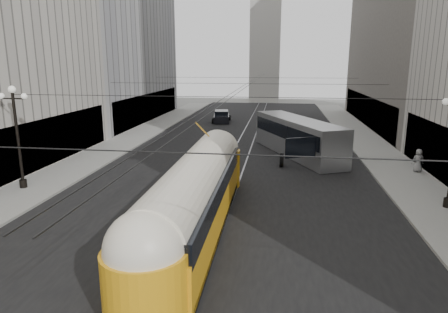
% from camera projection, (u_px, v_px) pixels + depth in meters
% --- Properties ---
extents(road, '(20.00, 85.00, 0.02)m').
position_uv_depth(road, '(243.00, 148.00, 37.58)').
color(road, black).
rests_on(road, ground).
extents(sidewalk_left, '(4.00, 72.00, 0.15)m').
position_uv_depth(sidewalk_left, '(134.00, 137.00, 42.55)').
color(sidewalk_left, gray).
rests_on(sidewalk_left, ground).
extents(sidewalk_right, '(4.00, 72.00, 0.15)m').
position_uv_depth(sidewalk_right, '(367.00, 143.00, 39.31)').
color(sidewalk_right, gray).
rests_on(sidewalk_right, ground).
extents(rail_left, '(0.12, 85.00, 0.04)m').
position_uv_depth(rail_left, '(235.00, 148.00, 37.68)').
color(rail_left, gray).
rests_on(rail_left, ground).
extents(rail_right, '(0.12, 85.00, 0.04)m').
position_uv_depth(rail_right, '(251.00, 148.00, 37.48)').
color(rail_right, gray).
rests_on(rail_right, ground).
extents(building_left_far, '(12.60, 28.60, 28.60)m').
position_uv_depth(building_left_far, '(102.00, 11.00, 51.90)').
color(building_left_far, '#999999').
rests_on(building_left_far, ground).
extents(distant_tower, '(6.00, 6.00, 31.36)m').
position_uv_depth(distant_tower, '(266.00, 26.00, 79.88)').
color(distant_tower, '#B2AFA8').
rests_on(distant_tower, ground).
extents(lamppost_left_mid, '(1.86, 0.44, 6.37)m').
position_uv_depth(lamppost_left_mid, '(17.00, 131.00, 24.44)').
color(lamppost_left_mid, black).
rests_on(lamppost_left_mid, sidewalk_left).
extents(catenary, '(25.00, 72.00, 0.23)m').
position_uv_depth(catenary, '(244.00, 85.00, 35.23)').
color(catenary, black).
rests_on(catenary, ground).
extents(streetcar, '(2.81, 16.91, 3.71)m').
position_uv_depth(streetcar, '(196.00, 194.00, 18.92)').
color(streetcar, orange).
rests_on(streetcar, ground).
extents(city_bus, '(7.59, 12.88, 3.16)m').
position_uv_depth(city_bus, '(297.00, 135.00, 34.32)').
color(city_bus, gray).
rests_on(city_bus, ground).
extents(sedan_white_far, '(3.29, 5.14, 1.51)m').
position_uv_depth(sedan_white_far, '(294.00, 125.00, 47.03)').
color(sedan_white_far, '#BEBEBE').
rests_on(sedan_white_far, ground).
extents(sedan_dark_far, '(2.64, 5.11, 1.54)m').
position_uv_depth(sedan_dark_far, '(222.00, 117.00, 53.71)').
color(sedan_dark_far, black).
rests_on(sedan_dark_far, ground).
extents(pedestrian_sidewalk_right, '(0.84, 0.54, 1.68)m').
position_uv_depth(pedestrian_sidewalk_right, '(418.00, 160.00, 28.70)').
color(pedestrian_sidewalk_right, gray).
rests_on(pedestrian_sidewalk_right, sidewalk_right).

